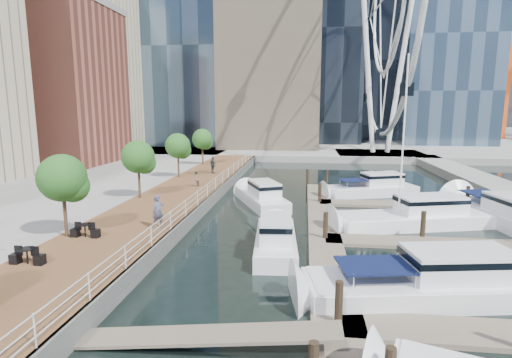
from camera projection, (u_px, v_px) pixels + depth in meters
name	position (u px, v px, depth m)	size (l,w,h in m)	color
ground	(263.00, 298.00, 17.07)	(520.00, 520.00, 0.00)	black
boardwalk	(173.00, 202.00, 32.74)	(6.00, 60.00, 1.00)	brown
seawall	(209.00, 203.00, 32.38)	(0.25, 60.00, 1.00)	#595954
land_far	(299.00, 136.00, 116.75)	(200.00, 114.00, 1.00)	gray
pier	(380.00, 156.00, 66.17)	(14.00, 12.00, 1.00)	gray
railing	(207.00, 190.00, 32.22)	(0.10, 60.00, 1.05)	white
floating_docks	(401.00, 227.00, 25.80)	(16.00, 34.00, 2.60)	#6D6051
street_trees	(138.00, 157.00, 31.41)	(2.60, 42.60, 4.60)	#3F2B1C
cafe_tables	(3.00, 274.00, 16.13)	(2.50, 13.70, 0.74)	black
yacht_foreground	(427.00, 298.00, 17.01)	(3.07, 11.45, 2.15)	white
pedestrian_near	(158.00, 212.00, 23.69)	(0.72, 0.47, 1.96)	#45465C
pedestrian_mid	(196.00, 179.00, 36.52)	(0.73, 0.57, 1.50)	gray
pedestrian_far	(213.00, 165.00, 44.20)	(1.10, 0.46, 1.88)	#31373D
moored_yachts	(408.00, 229.00, 26.89)	(23.68, 34.62, 11.50)	white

